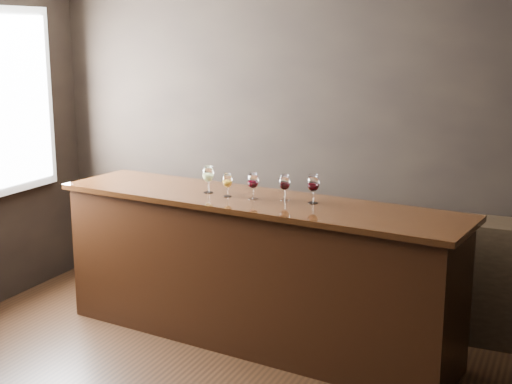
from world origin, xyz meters
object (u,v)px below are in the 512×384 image
at_px(glass_amber, 227,181).
at_px(glass_red_b, 285,183).
at_px(back_bar_shelf, 387,268).
at_px(bar_counter, 254,273).
at_px(glass_red_a, 253,181).
at_px(glass_white, 208,175).
at_px(glass_red_c, 313,184).

relative_size(glass_amber, glass_red_b, 0.93).
bearing_deg(back_bar_shelf, bar_counter, -137.77).
distance_m(glass_amber, glass_red_a, 0.21).
distance_m(glass_white, glass_amber, 0.21).
bearing_deg(glass_red_b, glass_amber, -171.56).
xyz_separation_m(bar_counter, glass_red_b, (0.23, 0.04, 0.71)).
distance_m(bar_counter, glass_red_c, 0.85).
distance_m(glass_red_a, glass_red_b, 0.23).
bearing_deg(back_bar_shelf, glass_amber, -143.10).
height_order(back_bar_shelf, glass_red_a, glass_red_a).
xyz_separation_m(back_bar_shelf, glass_amber, (-1.04, -0.78, 0.77)).
xyz_separation_m(back_bar_shelf, glass_red_c, (-0.39, -0.72, 0.80)).
distance_m(back_bar_shelf, glass_white, 1.64).
distance_m(back_bar_shelf, glass_red_b, 1.22).
bearing_deg(glass_amber, glass_red_b, 8.44).
relative_size(bar_counter, glass_red_b, 16.36).
xyz_separation_m(bar_counter, back_bar_shelf, (0.83, 0.76, -0.07)).
xyz_separation_m(glass_amber, glass_red_a, (0.21, 0.00, 0.01)).
bearing_deg(bar_counter, glass_amber, -166.19).
height_order(glass_white, glass_red_a, glass_white).
bearing_deg(glass_red_c, bar_counter, -174.93).
bearing_deg(bar_counter, glass_red_b, 16.73).
height_order(glass_amber, glass_red_b, glass_red_b).
distance_m(bar_counter, glass_amber, 0.73).
bearing_deg(glass_red_c, glass_red_b, -179.89).
relative_size(glass_red_a, glass_red_b, 1.04).
distance_m(bar_counter, glass_white, 0.83).
xyz_separation_m(bar_counter, glass_amber, (-0.21, -0.03, 0.70)).
relative_size(back_bar_shelf, glass_red_b, 13.81).
bearing_deg(glass_red_a, back_bar_shelf, 43.14).
bearing_deg(glass_white, glass_red_a, -8.27).
xyz_separation_m(glass_white, glass_red_c, (0.85, 0.00, -0.00)).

